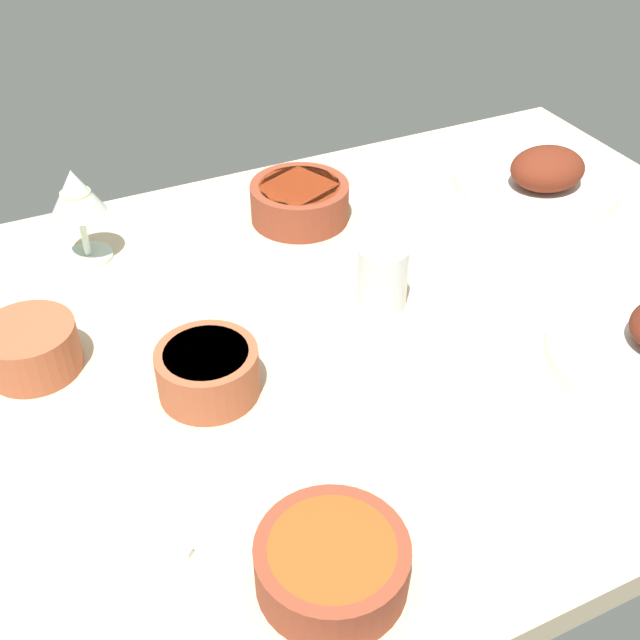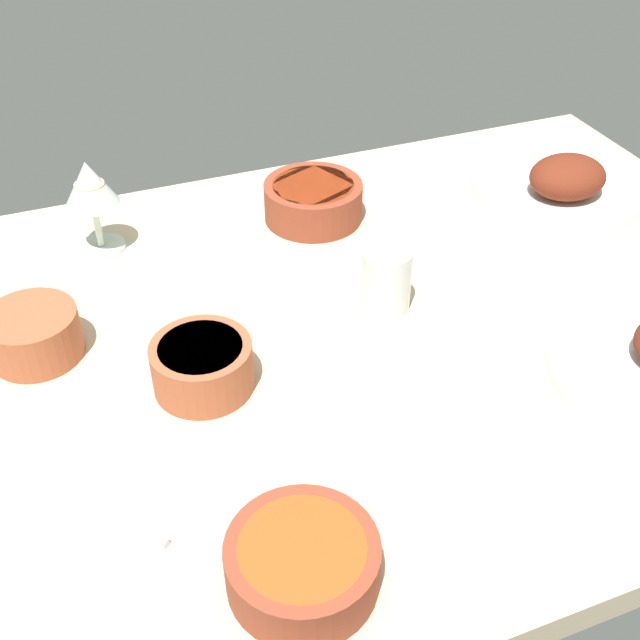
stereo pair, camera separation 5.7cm
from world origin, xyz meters
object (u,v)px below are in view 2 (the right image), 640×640
bowl_sauce (313,200)px  fork_loose (94,514)px  water_tumbler (386,279)px  wine_glass (90,188)px  bowl_onions (33,333)px  plate_center_main (561,184)px  bowl_soup (302,562)px  bowl_cream (202,364)px

bowl_sauce → fork_loose: bowl_sauce is taller
water_tumbler → fork_loose: bearing=-153.3°
wine_glass → fork_loose: wine_glass is taller
bowl_onions → plate_center_main: bearing=6.8°
bowl_soup → bowl_cream: (-1.76, 28.83, 0.47)cm
bowl_cream → bowl_sauce: size_ratio=0.78×
plate_center_main → bowl_onions: plate_center_main is taller
plate_center_main → fork_loose: size_ratio=1.61×
bowl_onions → wine_glass: 24.92cm
bowl_cream → water_tumbler: size_ratio=1.33×
bowl_soup → wine_glass: 64.09cm
bowl_cream → wine_glass: (-6.61, 34.31, 6.67)cm
wine_glass → plate_center_main: bearing=-9.1°
plate_center_main → fork_loose: plate_center_main is taller
bowl_soup → water_tumbler: water_tumbler is taller
wine_glass → bowl_soup: bearing=-82.4°
bowl_onions → bowl_cream: size_ratio=0.95×
plate_center_main → wine_glass: bearing=170.9°
bowl_sauce → wine_glass: bearing=174.2°
bowl_onions → bowl_sauce: bowl_onions is taller
bowl_soup → bowl_cream: 28.89cm
bowl_sauce → wine_glass: 33.04cm
water_tumbler → bowl_sauce: bearing=91.7°
plate_center_main → water_tumbler: water_tumbler is taller
wine_glass → bowl_cream: bearing=-79.1°
plate_center_main → bowl_soup: plate_center_main is taller
bowl_onions → wine_glass: size_ratio=0.81×
plate_center_main → water_tumbler: (-38.95, -16.59, 2.09)cm
bowl_soup → fork_loose: size_ratio=0.82×
bowl_onions → wine_glass: wine_glass is taller
bowl_onions → bowl_cream: 21.94cm
bowl_cream → bowl_sauce: (25.57, 31.03, -0.08)cm
wine_glass → fork_loose: 50.51cm
plate_center_main → bowl_onions: (-82.91, -9.84, 0.93)cm
plate_center_main → wine_glass: 73.14cm
plate_center_main → bowl_sauce: bearing=168.3°
bowl_soup → wine_glass: size_ratio=1.01×
water_tumbler → bowl_soup: bearing=-125.0°
plate_center_main → bowl_sauce: (-39.66, 8.20, 0.83)cm
bowl_cream → plate_center_main: bearing=19.3°
bowl_sauce → bowl_soup: bearing=-111.7°
wine_glass → fork_loose: bearing=-99.8°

